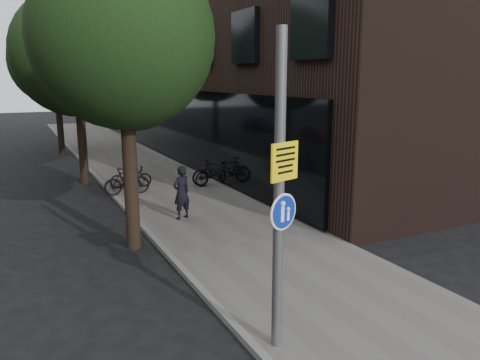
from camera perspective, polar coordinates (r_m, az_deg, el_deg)
ground at (r=9.84m, az=9.33°, el=-14.12°), size 120.00×120.00×0.00m
sidewalk at (r=18.47m, az=-8.24°, el=-1.24°), size 4.50×60.00×0.12m
curb_edge at (r=17.93m, az=-15.08°, el=-1.94°), size 0.15×60.00×0.13m
building_right_dark_brick at (r=32.51m, az=-1.02°, el=20.55°), size 12.00×40.00×18.00m
street_tree_near at (r=12.08m, az=-13.78°, el=15.57°), size 4.40×4.40×7.50m
street_tree_mid at (r=20.44m, az=-19.19°, el=13.80°), size 5.00×5.00×7.80m
street_tree_far at (r=29.38m, az=-21.51°, el=12.99°), size 5.00×5.00×7.80m
signpost at (r=7.09m, az=4.76°, el=-1.84°), size 0.55×0.21×4.96m
pedestrian at (r=14.33m, az=-7.15°, el=-1.53°), size 0.70×0.58×1.65m
parked_bike_facade_near at (r=18.90m, az=-3.19°, el=0.86°), size 1.93×1.05×0.96m
parked_bike_facade_far at (r=18.85m, az=-3.29°, el=1.00°), size 1.80×0.56×1.07m
parked_bike_curb_near at (r=18.88m, az=-13.17°, el=0.36°), size 1.65×0.70×0.85m
parked_bike_curb_far at (r=17.77m, az=-13.61°, el=-0.14°), size 1.69×0.52×1.01m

